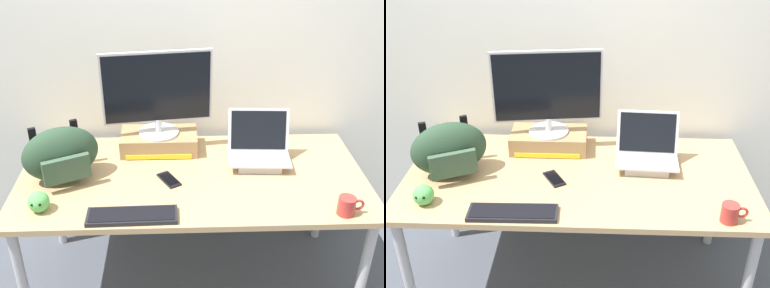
{
  "view_description": "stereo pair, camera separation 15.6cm",
  "coord_description": "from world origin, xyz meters",
  "views": [
    {
      "loc": [
        -0.07,
        -2.01,
        2.01
      ],
      "look_at": [
        0.0,
        0.0,
        0.9
      ],
      "focal_mm": 43.99,
      "sensor_mm": 36.0,
      "label": 1
    },
    {
      "loc": [
        0.09,
        -2.01,
        2.01
      ],
      "look_at": [
        0.0,
        0.0,
        0.9
      ],
      "focal_mm": 43.99,
      "sensor_mm": 36.0,
      "label": 2
    }
  ],
  "objects": [
    {
      "name": "ground_plane",
      "position": [
        0.0,
        0.0,
        0.0
      ],
      "size": [
        20.0,
        20.0,
        0.0
      ],
      "primitive_type": "plane",
      "color": "#474C56"
    },
    {
      "name": "back_wall",
      "position": [
        0.0,
        0.52,
        1.3
      ],
      "size": [
        7.0,
        0.1,
        2.6
      ],
      "primitive_type": "cube",
      "color": "silver",
      "rests_on": "ground"
    },
    {
      "name": "desk",
      "position": [
        0.0,
        0.0,
        0.65
      ],
      "size": [
        1.75,
        0.84,
        0.72
      ],
      "color": "tan",
      "rests_on": "ground"
    },
    {
      "name": "toner_box_yellow",
      "position": [
        -0.17,
        0.27,
        0.77
      ],
      "size": [
        0.42,
        0.23,
        0.1
      ],
      "color": "#9E7A51",
      "rests_on": "desk"
    },
    {
      "name": "desktop_monitor",
      "position": [
        -0.17,
        0.27,
        1.06
      ],
      "size": [
        0.58,
        0.22,
        0.46
      ],
      "rotation": [
        0.0,
        0.0,
        0.13
      ],
      "color": "silver",
      "rests_on": "toner_box_yellow"
    },
    {
      "name": "open_laptop",
      "position": [
        0.35,
        0.11,
        0.77
      ],
      "size": [
        0.33,
        0.25,
        0.27
      ],
      "rotation": [
        0.0,
        0.0,
        -0.05
      ],
      "color": "#ADADB2",
      "rests_on": "desk"
    },
    {
      "name": "external_keyboard",
      "position": [
        -0.28,
        -0.34,
        0.73
      ],
      "size": [
        0.4,
        0.13,
        0.02
      ],
      "rotation": [
        0.0,
        0.0,
        0.02
      ],
      "color": "black",
      "rests_on": "desk"
    },
    {
      "name": "messenger_backpack",
      "position": [
        -0.64,
        -0.01,
        0.86
      ],
      "size": [
        0.42,
        0.33,
        0.28
      ],
      "rotation": [
        0.0,
        0.0,
        0.44
      ],
      "color": "#28422D",
      "rests_on": "desk"
    },
    {
      "name": "coffee_mug",
      "position": [
        0.68,
        -0.34,
        0.76
      ],
      "size": [
        0.12,
        0.08,
        0.09
      ],
      "color": "#B2332D",
      "rests_on": "desk"
    },
    {
      "name": "cell_phone",
      "position": [
        -0.12,
        -0.05,
        0.72
      ],
      "size": [
        0.13,
        0.16,
        0.01
      ],
      "rotation": [
        0.0,
        0.0,
        0.52
      ],
      "color": "black",
      "rests_on": "desk"
    },
    {
      "name": "plush_toy",
      "position": [
        -0.7,
        -0.27,
        0.77
      ],
      "size": [
        0.1,
        0.1,
        0.1
      ],
      "color": "#56B256",
      "rests_on": "desk"
    }
  ]
}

